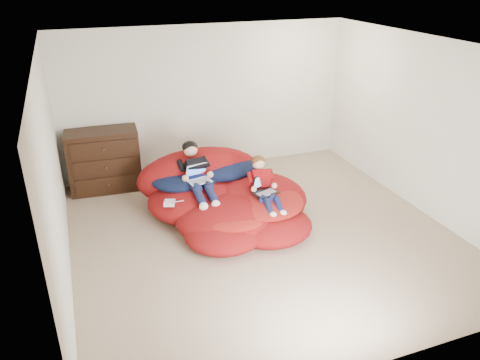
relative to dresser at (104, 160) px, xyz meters
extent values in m
cube|color=tan|center=(1.83, -2.21, -0.62)|extent=(5.10, 5.10, 0.25)
cube|color=silver|center=(1.83, 0.30, 0.75)|extent=(5.10, 0.02, 2.50)
cube|color=silver|center=(1.83, -4.72, 0.75)|extent=(5.10, 0.02, 2.50)
cube|color=silver|center=(-0.68, -2.21, 0.75)|extent=(0.02, 5.10, 2.50)
cube|color=silver|center=(4.34, -2.21, 0.75)|extent=(0.02, 5.10, 2.50)
cube|color=white|center=(1.83, -2.21, 2.01)|extent=(5.10, 5.10, 0.02)
cube|color=black|center=(0.00, 0.01, 0.00)|extent=(1.15, 0.63, 1.00)
cube|color=black|center=(0.00, -0.28, -0.30)|extent=(1.00, 0.09, 0.24)
cylinder|color=#4C3F26|center=(0.00, -0.30, -0.30)|extent=(0.03, 0.06, 0.03)
cube|color=black|center=(0.00, -0.28, 0.00)|extent=(1.00, 0.09, 0.24)
cylinder|color=#4C3F26|center=(0.00, -0.30, 0.00)|extent=(0.03, 0.06, 0.03)
cube|color=black|center=(0.00, -0.28, 0.30)|extent=(1.00, 0.09, 0.24)
cylinder|color=#4C3F26|center=(0.00, -0.30, 0.30)|extent=(0.03, 0.06, 0.03)
ellipsoid|color=maroon|center=(1.18, -1.32, -0.28)|extent=(1.47, 1.32, 0.53)
ellipsoid|color=maroon|center=(1.99, -1.53, -0.30)|extent=(1.57, 1.52, 0.57)
ellipsoid|color=maroon|center=(1.54, -1.91, -0.32)|extent=(1.65, 1.32, 0.53)
ellipsoid|color=maroon|center=(1.28, -2.24, -0.36)|extent=(1.07, 0.98, 0.36)
ellipsoid|color=maroon|center=(1.94, -2.25, -0.37)|extent=(1.16, 1.06, 0.38)
ellipsoid|color=maroon|center=(1.34, -0.88, -0.10)|extent=(1.94, 0.86, 0.86)
ellipsoid|color=#10193A|center=(1.07, -1.09, -0.02)|extent=(1.03, 0.84, 0.26)
ellipsoid|color=#10193A|center=(1.67, -1.03, 0.02)|extent=(1.10, 0.77, 0.26)
ellipsoid|color=#A31C17|center=(1.97, -1.93, -0.16)|extent=(1.12, 1.12, 0.20)
ellipsoid|color=#A31C17|center=(1.48, -2.08, -0.20)|extent=(1.01, 0.91, 0.18)
ellipsoid|color=beige|center=(1.02, -0.72, 0.12)|extent=(0.40, 0.25, 0.25)
cube|color=black|center=(1.18, -1.15, 0.14)|extent=(0.33, 0.43, 0.42)
sphere|color=#D8A284|center=(1.18, -1.00, 0.39)|extent=(0.21, 0.21, 0.21)
ellipsoid|color=black|center=(1.18, -0.97, 0.42)|extent=(0.23, 0.22, 0.18)
cylinder|color=#13193C|center=(1.09, -1.46, 0.01)|extent=(0.16, 0.35, 0.19)
cylinder|color=#13193C|center=(1.09, -1.76, -0.02)|extent=(0.14, 0.33, 0.22)
sphere|color=white|center=(1.09, -1.93, -0.08)|extent=(0.12, 0.12, 0.12)
cylinder|color=#13193C|center=(1.27, -1.46, 0.01)|extent=(0.16, 0.35, 0.19)
cylinder|color=#13193C|center=(1.27, -1.76, -0.02)|extent=(0.14, 0.33, 0.22)
sphere|color=white|center=(1.27, -1.93, -0.08)|extent=(0.12, 0.12, 0.12)
cube|color=maroon|center=(1.98, -1.78, 0.09)|extent=(0.29, 0.31, 0.39)
sphere|color=#D8A284|center=(1.98, -1.70, 0.33)|extent=(0.18, 0.18, 0.18)
ellipsoid|color=#513015|center=(1.98, -1.68, 0.36)|extent=(0.20, 0.18, 0.15)
cylinder|color=#13193C|center=(1.91, -1.99, -0.06)|extent=(0.16, 0.30, 0.16)
cylinder|color=#13193C|center=(1.91, -2.24, -0.08)|extent=(0.14, 0.29, 0.18)
sphere|color=white|center=(1.91, -2.39, -0.13)|extent=(0.10, 0.10, 0.10)
cylinder|color=#13193C|center=(2.05, -1.99, -0.06)|extent=(0.16, 0.30, 0.16)
cylinder|color=#13193C|center=(2.05, -2.24, -0.08)|extent=(0.14, 0.29, 0.18)
sphere|color=white|center=(2.05, -2.39, -0.13)|extent=(0.10, 0.10, 0.10)
cube|color=silver|center=(1.18, -1.44, 0.07)|extent=(0.35, 0.27, 0.01)
cube|color=gray|center=(1.18, -1.46, 0.08)|extent=(0.29, 0.17, 0.00)
cube|color=silver|center=(1.18, -1.29, 0.18)|extent=(0.33, 0.15, 0.21)
cube|color=#4270E1|center=(1.18, -1.30, 0.19)|extent=(0.29, 0.12, 0.17)
cube|color=black|center=(1.98, -1.98, 0.00)|extent=(0.38, 0.32, 0.02)
cube|color=gray|center=(1.98, -1.99, 0.01)|extent=(0.30, 0.21, 0.00)
cube|color=black|center=(1.98, -1.83, 0.12)|extent=(0.33, 0.17, 0.22)
cube|color=#4F96B9|center=(1.98, -1.84, 0.12)|extent=(0.29, 0.14, 0.18)
cube|color=silver|center=(0.69, -1.66, -0.08)|extent=(0.18, 0.18, 0.05)
camera|label=1|loc=(-0.37, -7.27, 2.87)|focal=35.00mm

